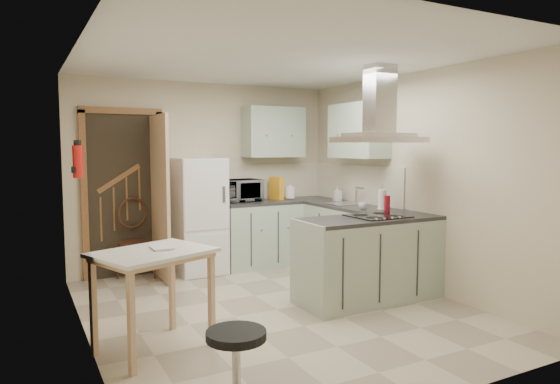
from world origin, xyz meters
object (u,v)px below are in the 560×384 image
drop_leaf_table (154,301)px  bentwood_chair (136,243)px  extractor_hood (379,140)px  stool (236,370)px  peninsula (369,259)px  microwave (240,190)px  fridge (199,216)px

drop_leaf_table → bentwood_chair: bearing=60.7°
extractor_hood → stool: size_ratio=1.76×
extractor_hood → peninsula: bearing=180.0°
bentwood_chair → microwave: (1.42, 0.01, 0.59)m
bentwood_chair → drop_leaf_table: bearing=-115.7°
peninsula → stool: (-2.14, -1.40, -0.19)m
stool → microwave: (1.53, 3.46, 0.80)m
fridge → microwave: fridge is taller
microwave → stool: bearing=-120.2°
fridge → stool: fridge is taller
drop_leaf_table → stool: bearing=-99.8°
bentwood_chair → microwave: microwave is taller
fridge → stool: (-0.91, -3.38, -0.49)m
bentwood_chair → microwave: 1.54m
extractor_hood → bentwood_chair: bearing=136.2°
peninsula → bentwood_chair: (-2.03, 2.05, 0.01)m
drop_leaf_table → stool: size_ratio=1.71×
drop_leaf_table → stool: (0.23, -1.16, -0.15)m
fridge → stool: 3.54m
stool → fridge: bearing=74.9°
fridge → drop_leaf_table: bearing=-117.1°
fridge → extractor_hood: size_ratio=1.67×
peninsula → stool: size_ratio=3.04×
extractor_hood → microwave: size_ratio=1.66×
stool → microwave: 3.87m
drop_leaf_table → microwave: size_ratio=1.61×
bentwood_chair → extractor_hood: bearing=-61.3°
drop_leaf_table → microwave: 2.97m
fridge → microwave: size_ratio=2.76×
drop_leaf_table → microwave: microwave is taller
microwave → bentwood_chair: bearing=174.0°
fridge → bentwood_chair: bearing=175.2°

